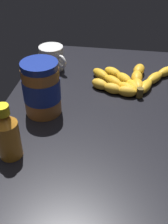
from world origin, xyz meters
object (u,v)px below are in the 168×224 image
(honey_bottle, at_px, (7,134))
(peanut_butter_jar, at_px, (41,89))
(coffee_mug, at_px, (52,58))
(banana_bunch, at_px, (130,80))

(honey_bottle, bearing_deg, peanut_butter_jar, -9.24)
(honey_bottle, bearing_deg, coffee_mug, 1.57)
(banana_bunch, relative_size, coffee_mug, 2.76)
(peanut_butter_jar, bearing_deg, banana_bunch, -51.54)
(peanut_butter_jar, bearing_deg, coffee_mug, 8.70)
(peanut_butter_jar, height_order, coffee_mug, peanut_butter_jar)
(peanut_butter_jar, xyz_separation_m, coffee_mug, (0.26, 0.04, -0.03))
(banana_bunch, bearing_deg, honey_bottle, 143.74)
(banana_bunch, xyz_separation_m, peanut_butter_jar, (-0.19, 0.23, 0.06))
(banana_bunch, height_order, coffee_mug, coffee_mug)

